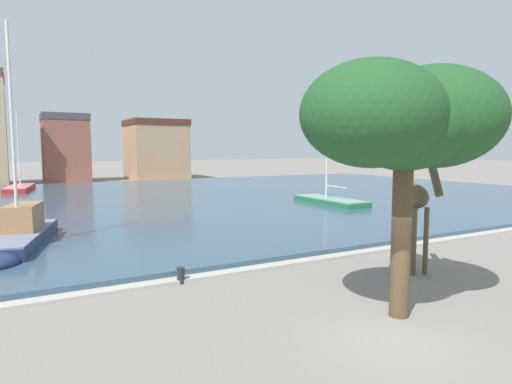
% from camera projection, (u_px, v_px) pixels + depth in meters
% --- Properties ---
extents(ground_plane, '(300.00, 300.00, 0.00)m').
position_uv_depth(ground_plane, '(396.00, 337.00, 9.56)').
color(ground_plane, gray).
extents(harbor_water, '(76.81, 40.48, 0.29)m').
position_uv_depth(harbor_water, '(125.00, 202.00, 32.71)').
color(harbor_water, '#334C60').
rests_on(harbor_water, ground).
extents(quay_edge_coping, '(76.81, 0.50, 0.12)m').
position_uv_depth(quay_edge_coping, '(259.00, 268.00, 14.89)').
color(quay_edge_coping, '#ADA89E').
rests_on(quay_edge_coping, ground).
extents(giraffe_statue, '(1.33, 2.68, 4.81)m').
position_uv_depth(giraffe_statue, '(415.00, 199.00, 14.49)').
color(giraffe_statue, '#4C4228').
rests_on(giraffe_statue, ground).
extents(sailboat_navy, '(3.30, 7.54, 8.92)m').
position_uv_depth(sailboat_navy, '(18.00, 238.00, 17.11)').
color(sailboat_navy, navy).
rests_on(sailboat_navy, ground).
extents(sailboat_green, '(1.99, 7.21, 5.83)m').
position_uv_depth(sailboat_green, '(325.00, 202.00, 31.19)').
color(sailboat_green, '#236B42').
rests_on(sailboat_green, ground).
extents(sailboat_red, '(2.94, 7.53, 7.51)m').
position_uv_depth(sailboat_red, '(21.00, 189.00, 40.81)').
color(sailboat_red, red).
rests_on(sailboat_red, ground).
extents(shade_tree, '(5.50, 3.43, 6.20)m').
position_uv_depth(shade_tree, '(406.00, 120.00, 10.40)').
color(shade_tree, brown).
rests_on(shade_tree, ground).
extents(mooring_bollard, '(0.24, 0.24, 0.50)m').
position_uv_depth(mooring_bollard, '(181.00, 275.00, 13.37)').
color(mooring_bollard, '#232326').
rests_on(mooring_bollard, ground).
extents(townhouse_narrow_midrow, '(5.37, 5.55, 8.43)m').
position_uv_depth(townhouse_narrow_midrow, '(66.00, 148.00, 54.45)').
color(townhouse_narrow_midrow, '#8E5142').
rests_on(townhouse_narrow_midrow, ground).
extents(townhouse_wide_warehouse, '(7.39, 7.93, 8.03)m').
position_uv_depth(townhouse_wide_warehouse, '(156.00, 150.00, 59.72)').
color(townhouse_wide_warehouse, tan).
rests_on(townhouse_wide_warehouse, ground).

